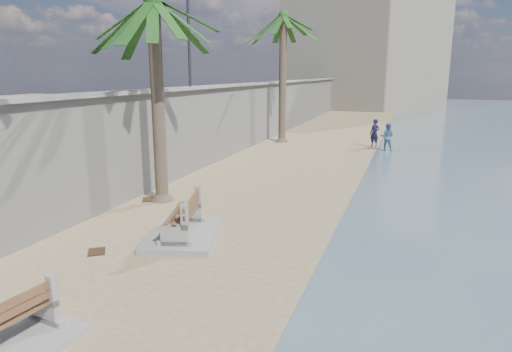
# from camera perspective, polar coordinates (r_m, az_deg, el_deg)

# --- Properties ---
(ground_plane) EXTENTS (140.00, 140.00, 0.00)m
(ground_plane) POSITION_cam_1_polar(r_m,az_deg,el_deg) (7.79, -14.17, -20.04)
(ground_plane) COLOR #9C855F
(seawall) EXTENTS (0.45, 70.00, 3.50)m
(seawall) POSITION_cam_1_polar(r_m,az_deg,el_deg) (27.05, -0.51, 7.63)
(seawall) COLOR gray
(seawall) RESTS_ON ground_plane
(wall_cap) EXTENTS (0.80, 70.00, 0.12)m
(wall_cap) POSITION_cam_1_polar(r_m,az_deg,el_deg) (26.95, -0.52, 11.44)
(wall_cap) COLOR gray
(wall_cap) RESTS_ON seawall
(end_building) EXTENTS (18.00, 12.00, 14.00)m
(end_building) POSITION_cam_1_polar(r_m,az_deg,el_deg) (57.77, 13.64, 15.23)
(end_building) COLOR #B7AA93
(end_building) RESTS_ON ground_plane
(bench_near) EXTENTS (1.75, 2.35, 0.91)m
(bench_near) POSITION_cam_1_polar(r_m,az_deg,el_deg) (8.17, -29.34, -16.51)
(bench_near) COLOR gray
(bench_near) RESTS_ON ground_plane
(bench_far) EXTENTS (2.33, 2.88, 1.05)m
(bench_far) POSITION_cam_1_polar(r_m,az_deg,el_deg) (11.95, -9.16, -5.50)
(bench_far) COLOR gray
(bench_far) RESTS_ON ground_plane
(palm_mid) EXTENTS (5.00, 5.00, 7.21)m
(palm_mid) POSITION_cam_1_polar(r_m,az_deg,el_deg) (15.18, -12.73, 20.28)
(palm_mid) COLOR brown
(palm_mid) RESTS_ON ground_plane
(palm_back) EXTENTS (5.00, 5.00, 8.34)m
(palm_back) POSITION_cam_1_polar(r_m,az_deg,el_deg) (28.32, 3.44, 19.13)
(palm_back) COLOR brown
(palm_back) RESTS_ON ground_plane
(streetlight) EXTENTS (0.28, 0.28, 5.12)m
(streetlight) POSITION_cam_1_polar(r_m,az_deg,el_deg) (19.68, -8.49, 19.85)
(streetlight) COLOR #2D2D33
(streetlight) RESTS_ON wall_cap
(person_a) EXTENTS (0.80, 0.73, 1.84)m
(person_a) POSITION_cam_1_polar(r_m,az_deg,el_deg) (27.08, 14.62, 5.46)
(person_a) COLOR #17163D
(person_a) RESTS_ON ground_plane
(person_b) EXTENTS (0.83, 0.66, 1.68)m
(person_b) POSITION_cam_1_polar(r_m,az_deg,el_deg) (25.97, 16.07, 4.90)
(person_b) COLOR #476892
(person_b) RESTS_ON ground_plane
(debris_c) EXTENTS (0.90, 0.85, 0.03)m
(debris_c) POSITION_cam_1_polar(r_m,az_deg,el_deg) (15.77, -12.71, -2.83)
(debris_c) COLOR #382616
(debris_c) RESTS_ON ground_plane
(debris_d) EXTENTS (0.60, 0.62, 0.03)m
(debris_d) POSITION_cam_1_polar(r_m,az_deg,el_deg) (11.64, -19.30, -8.91)
(debris_d) COLOR #382616
(debris_d) RESTS_ON ground_plane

